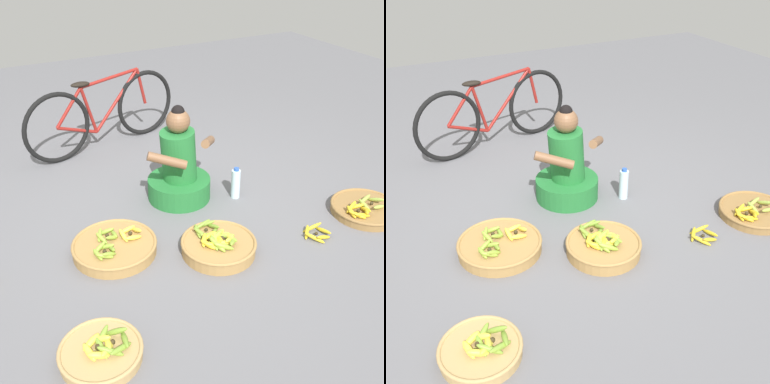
{
  "view_description": "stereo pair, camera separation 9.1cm",
  "coord_description": "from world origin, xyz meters",
  "views": [
    {
      "loc": [
        -1.38,
        -2.8,
        2.09
      ],
      "look_at": [
        0.0,
        -0.2,
        0.35
      ],
      "focal_mm": 44.64,
      "sensor_mm": 36.0,
      "label": 1
    },
    {
      "loc": [
        -1.3,
        -2.84,
        2.09
      ],
      "look_at": [
        0.0,
        -0.2,
        0.35
      ],
      "focal_mm": 44.64,
      "sensor_mm": 36.0,
      "label": 2
    }
  ],
  "objects": [
    {
      "name": "vendor_woman_front",
      "position": [
        0.14,
        0.3,
        0.26
      ],
      "size": [
        0.72,
        0.54,
        0.81
      ],
      "color": "#237233",
      "rests_on": "ground"
    },
    {
      "name": "loose_bananas_mid_left",
      "position": [
        0.79,
        -0.68,
        0.03
      ],
      "size": [
        0.21,
        0.23,
        0.09
      ],
      "color": "gold",
      "rests_on": "ground"
    },
    {
      "name": "banana_basket_back_right",
      "position": [
        -0.98,
        -1.01,
        0.05
      ],
      "size": [
        0.46,
        0.46,
        0.15
      ],
      "color": "tan",
      "rests_on": "ground"
    },
    {
      "name": "bicycle_leaning",
      "position": [
        -0.06,
        1.55,
        0.36
      ],
      "size": [
        1.67,
        0.45,
        0.73
      ],
      "color": "black",
      "rests_on": "ground"
    },
    {
      "name": "banana_basket_back_left",
      "position": [
        0.05,
        -0.5,
        0.06
      ],
      "size": [
        0.54,
        0.54,
        0.17
      ],
      "color": "#A87F47",
      "rests_on": "ground"
    },
    {
      "name": "banana_basket_near_bicycle",
      "position": [
        1.34,
        -0.62,
        0.04
      ],
      "size": [
        0.55,
        0.55,
        0.14
      ],
      "color": "olive",
      "rests_on": "ground"
    },
    {
      "name": "banana_basket_front_left",
      "position": [
        -0.6,
        -0.17,
        0.05
      ],
      "size": [
        0.6,
        0.6,
        0.15
      ],
      "color": "#A87F47",
      "rests_on": "ground"
    },
    {
      "name": "ground_plane",
      "position": [
        0.0,
        0.0,
        0.0
      ],
      "size": [
        10.0,
        10.0,
        0.0
      ],
      "primitive_type": "plane",
      "color": "slate"
    },
    {
      "name": "water_bottle",
      "position": [
        0.56,
        0.08,
        0.13
      ],
      "size": [
        0.08,
        0.08,
        0.28
      ],
      "color": "silver",
      "rests_on": "ground"
    }
  ]
}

